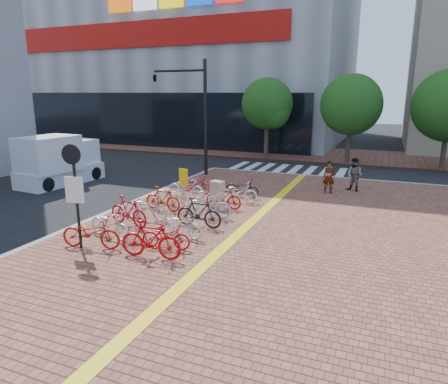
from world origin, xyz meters
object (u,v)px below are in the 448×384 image
at_px(bike_3, 146,207).
at_px(bike_7, 196,184).
at_px(bike_9, 166,236).
at_px(bike_4, 163,199).
at_px(bike_1, 110,224).
at_px(bike_2, 128,211).
at_px(bike_6, 186,187).
at_px(bike_15, 242,187).
at_px(pedestrian_a, 329,177).
at_px(bike_11, 199,213).
at_px(bike_8, 151,240).
at_px(traffic_light_pole, 182,96).
at_px(box_truck, 58,161).
at_px(bike_10, 181,224).
at_px(utility_box, 217,194).
at_px(bike_5, 174,194).
at_px(bike_13, 223,198).
at_px(yellow_sign, 183,181).
at_px(bike_14, 237,192).
at_px(pedestrian_b, 355,175).
at_px(notice_sign, 75,184).
at_px(bike_12, 209,205).
at_px(bike_0, 91,233).

height_order(bike_3, bike_7, bike_3).
bearing_deg(bike_9, bike_4, 22.47).
distance_m(bike_1, bike_2, 1.31).
height_order(bike_6, bike_15, bike_6).
bearing_deg(pedestrian_a, bike_7, -162.77).
bearing_deg(bike_4, bike_1, -176.54).
xyz_separation_m(bike_9, bike_11, (0.04, 2.32, 0.12)).
distance_m(bike_3, bike_7, 4.69).
xyz_separation_m(bike_8, traffic_light_pole, (-5.36, 12.14, 4.05)).
relative_size(bike_4, box_truck, 0.35).
height_order(bike_4, bike_10, bike_4).
bearing_deg(bike_9, bike_7, 9.03).
relative_size(bike_10, utility_box, 1.46).
bearing_deg(traffic_light_pole, utility_box, -51.64).
bearing_deg(bike_5, bike_7, 2.29).
relative_size(bike_11, pedestrian_a, 1.15).
height_order(bike_10, traffic_light_pole, traffic_light_pole).
distance_m(bike_7, bike_13, 3.17).
distance_m(bike_2, bike_15, 6.18).
distance_m(bike_6, yellow_sign, 1.78).
bearing_deg(bike_7, bike_15, -79.70).
bearing_deg(traffic_light_pole, bike_11, -58.90).
relative_size(bike_4, bike_7, 1.03).
height_order(bike_14, pedestrian_b, pedestrian_b).
relative_size(pedestrian_a, notice_sign, 0.47).
bearing_deg(utility_box, bike_9, -85.94).
distance_m(bike_14, utility_box, 1.22).
bearing_deg(bike_9, bike_11, -10.60).
bearing_deg(bike_6, bike_2, -177.50).
height_order(bike_4, utility_box, utility_box).
bearing_deg(bike_5, bike_13, -83.11).
xyz_separation_m(bike_8, bike_12, (-0.04, 4.28, -0.04)).
bearing_deg(bike_8, bike_1, 60.72).
relative_size(bike_15, notice_sign, 0.51).
bearing_deg(bike_11, traffic_light_pole, 31.56).
xyz_separation_m(bike_2, bike_7, (0.07, 5.57, -0.13)).
height_order(bike_4, notice_sign, notice_sign).
height_order(bike_13, bike_15, bike_13).
bearing_deg(utility_box, bike_11, -81.57).
relative_size(bike_12, pedestrian_a, 1.15).
relative_size(bike_6, bike_12, 1.07).
relative_size(bike_9, pedestrian_b, 0.96).
relative_size(bike_0, bike_13, 1.23).
bearing_deg(bike_6, bike_1, -175.64).
relative_size(bike_6, yellow_sign, 1.12).
bearing_deg(yellow_sign, pedestrian_b, 42.02).
bearing_deg(box_truck, pedestrian_a, 11.79).
height_order(bike_6, pedestrian_a, pedestrian_a).
bearing_deg(bike_13, traffic_light_pole, 37.37).
bearing_deg(box_truck, bike_15, 3.31).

